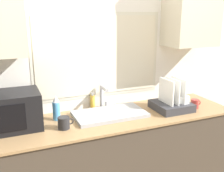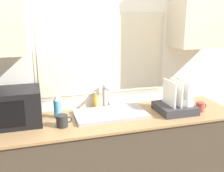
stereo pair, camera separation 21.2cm
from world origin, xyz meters
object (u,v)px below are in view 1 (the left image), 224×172
dish_rack (173,102)px  microwave (7,111)px  faucet (102,95)px  spray_bottle (56,108)px  mug_near_sink (64,123)px  soap_bottle (93,102)px

dish_rack → microwave: bearing=174.6°
faucet → microwave: microwave is taller
spray_bottle → mug_near_sink: bearing=-85.2°
faucet → mug_near_sink: size_ratio=1.82×
microwave → dish_rack: size_ratio=1.51×
mug_near_sink → spray_bottle: bearing=94.8°
dish_rack → mug_near_sink: 1.01m
dish_rack → faucet: bearing=155.9°
dish_rack → spray_bottle: dish_rack is taller
spray_bottle → soap_bottle: size_ratio=1.36×
microwave → dish_rack: dish_rack is taller
microwave → spray_bottle: size_ratio=2.32×
soap_bottle → microwave: bearing=-166.8°
soap_bottle → mug_near_sink: bearing=-135.5°
dish_rack → spray_bottle: bearing=170.7°
microwave → soap_bottle: microwave is taller
microwave → mug_near_sink: (0.39, -0.16, -0.09)m
dish_rack → spray_bottle: size_ratio=1.53×
microwave → soap_bottle: (0.73, 0.17, -0.07)m
faucet → spray_bottle: (-0.44, -0.09, -0.03)m
faucet → soap_bottle: (-0.08, 0.04, -0.06)m
spray_bottle → mug_near_sink: spray_bottle is taller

